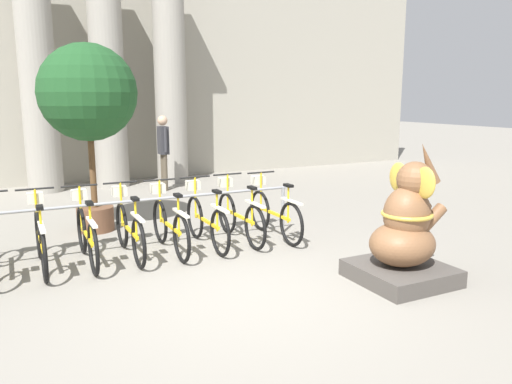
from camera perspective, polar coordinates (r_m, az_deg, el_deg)
ground_plane at (r=5.79m, az=-1.42°, el=-11.19°), size 60.00×60.00×0.00m
building_facade at (r=13.68m, az=-17.45°, el=13.79°), size 20.00×0.20×6.00m
column_left at (r=12.50m, az=-23.69°, el=11.99°), size 0.99×0.99×5.16m
column_middle at (r=12.68m, az=-16.60°, el=12.41°), size 0.99×0.99×5.16m
column_right at (r=13.04m, az=-9.80°, el=12.63°), size 0.99×0.99×5.16m
bike_rack at (r=7.13m, az=-14.61°, el=-2.02°), size 5.08×0.05×0.77m
bicycle_2 at (r=6.94m, az=-23.42°, el=-4.91°), size 0.48×1.69×0.98m
bicycle_3 at (r=6.97m, az=-18.81°, el=-4.52°), size 0.48×1.69×0.98m
bicycle_4 at (r=7.07m, az=-14.32°, el=-4.05°), size 0.48×1.69×0.98m
bicycle_5 at (r=7.18m, az=-9.90°, el=-3.65°), size 0.48×1.69×0.98m
bicycle_6 at (r=7.37m, az=-5.77°, el=-3.17°), size 0.48×1.69×0.98m
bicycle_7 at (r=7.62m, az=-1.94°, el=-2.65°), size 0.48×1.69×0.98m
bicycle_8 at (r=7.81m, az=2.02°, el=-2.33°), size 0.48×1.69×0.98m
elephant_statue at (r=6.17m, az=16.67°, el=-4.76°), size 1.05×1.05×1.67m
person_pedestrian at (r=11.89m, az=-10.55°, el=5.25°), size 0.23×0.47×1.75m
potted_tree at (r=8.41m, az=-18.64°, el=10.19°), size 1.53×1.53×3.01m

